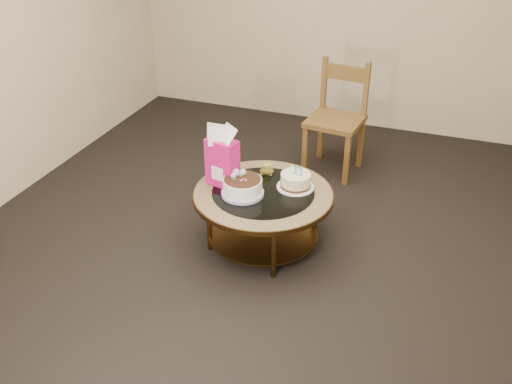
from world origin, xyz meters
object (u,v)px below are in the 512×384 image
(dining_chair, at_px, (337,118))
(gift_bag, at_px, (222,156))
(coffee_table, at_px, (263,201))
(decorated_cake, at_px, (242,187))
(cream_cake, at_px, (296,181))

(dining_chair, bearing_deg, gift_bag, -104.32)
(coffee_table, height_order, dining_chair, dining_chair)
(coffee_table, height_order, decorated_cake, decorated_cake)
(coffee_table, distance_m, decorated_cake, 0.21)
(decorated_cake, xyz_separation_m, gift_bag, (-0.19, 0.09, 0.17))
(coffee_table, relative_size, decorated_cake, 3.36)
(decorated_cake, height_order, cream_cake, decorated_cake)
(cream_cake, distance_m, dining_chair, 1.25)
(cream_cake, bearing_deg, decorated_cake, -126.13)
(cream_cake, height_order, gift_bag, gift_bag)
(coffee_table, relative_size, dining_chair, 1.02)
(coffee_table, bearing_deg, gift_bag, 179.78)
(gift_bag, bearing_deg, dining_chair, 83.70)
(cream_cake, distance_m, gift_bag, 0.56)
(cream_cake, relative_size, dining_chair, 0.27)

